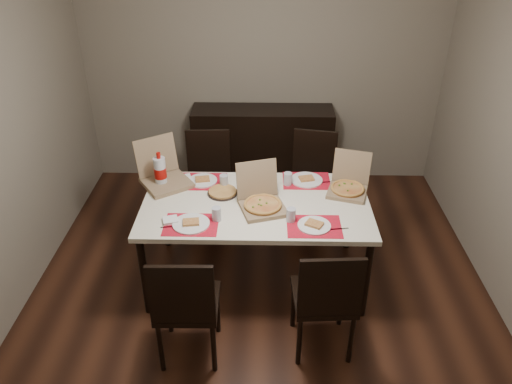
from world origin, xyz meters
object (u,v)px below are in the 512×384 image
chair_near_right (326,297)px  chair_near_left (186,304)px  chair_far_left (209,175)px  chair_far_right (312,175)px  dip_bowl (270,190)px  sideboard (262,148)px  pizza_box_center (262,201)px  soda_bottle (160,172)px  dining_table (256,210)px

chair_near_right → chair_near_left: bearing=-174.9°
chair_near_right → chair_far_left: bearing=119.7°
chair_far_left → chair_far_right: (1.01, 0.01, 0.00)m
chair_near_left → dip_bowl: bearing=62.3°
sideboard → dip_bowl: size_ratio=11.52×
chair_near_right → pizza_box_center: bearing=120.8°
chair_near_right → soda_bottle: 1.71m
chair_near_right → dip_bowl: 1.08m
chair_far_left → pizza_box_center: bearing=-61.1°
chair_near_left → chair_near_right: bearing=5.1°
chair_near_left → soda_bottle: 1.26m
sideboard → chair_far_left: (-0.52, -0.73, 0.06)m
chair_far_left → sideboard: bearing=54.6°
chair_near_left → soda_bottle: (-0.35, 1.15, 0.37)m
dining_table → chair_far_left: 1.02m
chair_near_left → chair_far_right: (0.98, 1.79, 0.00)m
chair_near_right → chair_far_left: (-0.97, 1.69, 0.00)m
sideboard → pizza_box_center: (0.01, -1.68, 0.35)m
chair_far_left → pizza_box_center: 1.12m
chair_near_left → dip_bowl: (0.56, 1.07, 0.25)m
sideboard → chair_far_right: size_ratio=1.61×
chair_near_right → chair_far_left: size_ratio=1.00×
chair_far_left → dip_bowl: 0.96m
sideboard → soda_bottle: bearing=-121.7°
dining_table → chair_near_right: (0.49, -0.81, -0.17)m
soda_bottle → pizza_box_center: bearing=-21.1°
chair_near_left → pizza_box_center: (0.49, 0.83, 0.29)m
chair_far_left → pizza_box_center: pizza_box_center is taller
pizza_box_center → dip_bowl: size_ratio=3.42×
chair_near_left → chair_near_right: 0.94m
chair_near_left → sideboard: bearing=79.0°
dining_table → soda_bottle: (-0.80, 0.26, 0.20)m
dip_bowl → pizza_box_center: bearing=-106.0°
chair_near_right → dip_bowl: chair_near_right is taller
chair_far_right → soda_bottle: 1.51m
pizza_box_center → chair_far_left: bearing=118.9°
chair_near_right → dining_table: bearing=121.0°
sideboard → chair_far_left: size_ratio=1.61×
sideboard → dining_table: 1.63m
chair_far_right → pizza_box_center: bearing=-116.7°
sideboard → dining_table: sideboard is taller
dining_table → chair_far_right: (0.53, 0.89, -0.17)m
chair_near_left → chair_near_right: (0.94, 0.08, 0.00)m
dining_table → soda_bottle: size_ratio=5.90×
chair_near_left → soda_bottle: soda_bottle is taller
dining_table → chair_near_right: bearing=-59.0°
chair_near_left → chair_far_left: same height
pizza_box_center → dip_bowl: (0.07, 0.24, -0.04)m
pizza_box_center → dining_table: bearing=124.2°
chair_near_right → chair_far_right: bearing=88.7°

